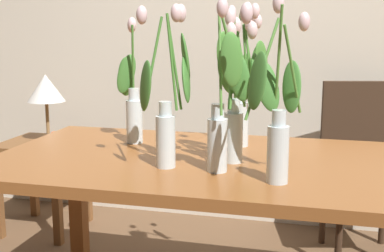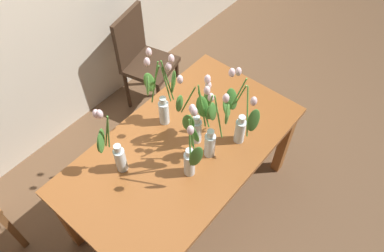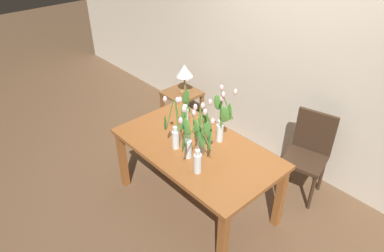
# 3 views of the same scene
# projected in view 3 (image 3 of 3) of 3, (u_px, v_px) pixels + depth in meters

# --- Properties ---
(ground_plane) EXTENTS (18.00, 18.00, 0.00)m
(ground_plane) POSITION_uv_depth(u_px,v_px,m) (196.00, 202.00, 3.69)
(ground_plane) COLOR brown
(room_wall_rear) EXTENTS (9.00, 0.10, 2.70)m
(room_wall_rear) POSITION_uv_depth(u_px,v_px,m) (290.00, 50.00, 3.72)
(room_wall_rear) COLOR beige
(room_wall_rear) RESTS_ON ground
(dining_table) EXTENTS (1.60, 0.90, 0.74)m
(dining_table) POSITION_uv_depth(u_px,v_px,m) (196.00, 154.00, 3.33)
(dining_table) COLOR brown
(dining_table) RESTS_ON ground
(tulip_vase_0) EXTENTS (0.19, 0.29, 0.58)m
(tulip_vase_0) POSITION_uv_depth(u_px,v_px,m) (198.00, 151.00, 2.87)
(tulip_vase_0) COLOR silver
(tulip_vase_0) RESTS_ON dining_table
(tulip_vase_1) EXTENTS (0.17, 0.22, 0.55)m
(tulip_vase_1) POSITION_uv_depth(u_px,v_px,m) (176.00, 129.00, 3.14)
(tulip_vase_1) COLOR silver
(tulip_vase_1) RESTS_ON dining_table
(tulip_vase_2) EXTENTS (0.13, 0.23, 0.57)m
(tulip_vase_2) POSITION_uv_depth(u_px,v_px,m) (190.00, 140.00, 3.03)
(tulip_vase_2) COLOR silver
(tulip_vase_2) RESTS_ON dining_table
(tulip_vase_3) EXTENTS (0.22, 0.24, 0.54)m
(tulip_vase_3) POSITION_uv_depth(u_px,v_px,m) (201.00, 133.00, 3.07)
(tulip_vase_3) COLOR silver
(tulip_vase_3) RESTS_ON dining_table
(tulip_vase_4) EXTENTS (0.23, 0.23, 0.57)m
(tulip_vase_4) POSITION_uv_depth(u_px,v_px,m) (222.00, 120.00, 3.23)
(tulip_vase_4) COLOR silver
(tulip_vase_4) RESTS_ON dining_table
(tulip_vase_5) EXTENTS (0.14, 0.13, 0.52)m
(tulip_vase_5) POSITION_uv_depth(u_px,v_px,m) (186.00, 109.00, 3.53)
(tulip_vase_5) COLOR silver
(tulip_vase_5) RESTS_ON dining_table
(dining_chair) EXTENTS (0.48, 0.48, 0.93)m
(dining_chair) POSITION_uv_depth(u_px,v_px,m) (309.00, 150.00, 3.58)
(dining_chair) COLOR #382619
(dining_chair) RESTS_ON ground
(side_table) EXTENTS (0.44, 0.44, 0.55)m
(side_table) POSITION_uv_depth(u_px,v_px,m) (182.00, 100.00, 4.68)
(side_table) COLOR brown
(side_table) RESTS_ON ground
(table_lamp) EXTENTS (0.22, 0.22, 0.40)m
(table_lamp) POSITION_uv_depth(u_px,v_px,m) (184.00, 71.00, 4.44)
(table_lamp) COLOR olive
(table_lamp) RESTS_ON side_table
(pillar_candle) EXTENTS (0.06, 0.06, 0.07)m
(pillar_candle) POSITION_uv_depth(u_px,v_px,m) (185.00, 95.00, 4.48)
(pillar_candle) COLOR #CC4C23
(pillar_candle) RESTS_ON side_table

